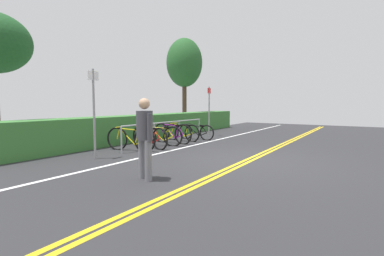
{
  "coord_description": "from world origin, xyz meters",
  "views": [
    {
      "loc": [
        -7.07,
        -2.7,
        1.5
      ],
      "look_at": [
        1.18,
        2.51,
        0.66
      ],
      "focal_mm": 26.71,
      "sensor_mm": 36.0,
      "label": 1
    }
  ],
  "objects_px": {
    "bicycle_1": "(149,137)",
    "bicycle_4": "(182,132)",
    "bicycle_3": "(172,133)",
    "bicycle_0": "(131,139)",
    "bike_rack": "(167,127)",
    "pedestrian": "(145,134)",
    "bicycle_5": "(196,132)",
    "tree_mid": "(184,63)",
    "sign_post_near": "(94,106)",
    "sign_post_far": "(209,107)",
    "bicycle_2": "(160,136)"
  },
  "relations": [
    {
      "from": "bicycle_1",
      "to": "bicycle_4",
      "type": "height_order",
      "value": "bicycle_1"
    },
    {
      "from": "bicycle_3",
      "to": "bicycle_0",
      "type": "bearing_deg",
      "value": 177.37
    },
    {
      "from": "bike_rack",
      "to": "pedestrian",
      "type": "bearing_deg",
      "value": -147.99
    },
    {
      "from": "bicycle_5",
      "to": "tree_mid",
      "type": "height_order",
      "value": "tree_mid"
    },
    {
      "from": "bicycle_3",
      "to": "pedestrian",
      "type": "height_order",
      "value": "pedestrian"
    },
    {
      "from": "bicycle_0",
      "to": "sign_post_near",
      "type": "distance_m",
      "value": 1.85
    },
    {
      "from": "sign_post_far",
      "to": "bike_rack",
      "type": "bearing_deg",
      "value": 179.94
    },
    {
      "from": "bicycle_1",
      "to": "sign_post_far",
      "type": "height_order",
      "value": "sign_post_far"
    },
    {
      "from": "bike_rack",
      "to": "bicycle_3",
      "type": "height_order",
      "value": "bike_rack"
    },
    {
      "from": "bicycle_5",
      "to": "bicycle_1",
      "type": "bearing_deg",
      "value": 177.26
    },
    {
      "from": "bicycle_5",
      "to": "sign_post_near",
      "type": "bearing_deg",
      "value": 178.3
    },
    {
      "from": "bike_rack",
      "to": "sign_post_near",
      "type": "bearing_deg",
      "value": -179.92
    },
    {
      "from": "bicycle_1",
      "to": "pedestrian",
      "type": "xyz_separation_m",
      "value": [
        -3.12,
        -2.58,
        0.55
      ]
    },
    {
      "from": "bicycle_5",
      "to": "pedestrian",
      "type": "bearing_deg",
      "value": -157.55
    },
    {
      "from": "pedestrian",
      "to": "sign_post_far",
      "type": "xyz_separation_m",
      "value": [
        7.3,
        2.59,
        0.44
      ]
    },
    {
      "from": "bicycle_0",
      "to": "bicycle_2",
      "type": "distance_m",
      "value": 1.36
    },
    {
      "from": "bicycle_3",
      "to": "sign_post_near",
      "type": "relative_size",
      "value": 0.74
    },
    {
      "from": "bicycle_0",
      "to": "pedestrian",
      "type": "xyz_separation_m",
      "value": [
        -2.4,
        -2.73,
        0.54
      ]
    },
    {
      "from": "bicycle_4",
      "to": "sign_post_near",
      "type": "relative_size",
      "value": 0.72
    },
    {
      "from": "bike_rack",
      "to": "sign_post_far",
      "type": "bearing_deg",
      "value": -0.06
    },
    {
      "from": "bicycle_0",
      "to": "bicycle_5",
      "type": "distance_m",
      "value": 3.53
    },
    {
      "from": "bicycle_0",
      "to": "bicycle_5",
      "type": "xyz_separation_m",
      "value": [
        3.52,
        -0.28,
        -0.05
      ]
    },
    {
      "from": "bicycle_0",
      "to": "bicycle_4",
      "type": "relative_size",
      "value": 1.01
    },
    {
      "from": "bicycle_0",
      "to": "bicycle_1",
      "type": "bearing_deg",
      "value": -11.75
    },
    {
      "from": "bike_rack",
      "to": "sign_post_far",
      "type": "height_order",
      "value": "sign_post_far"
    },
    {
      "from": "pedestrian",
      "to": "bicycle_3",
      "type": "bearing_deg",
      "value": 30.38
    },
    {
      "from": "tree_mid",
      "to": "bicycle_2",
      "type": "bearing_deg",
      "value": -153.34
    },
    {
      "from": "bicycle_0",
      "to": "bicycle_3",
      "type": "relative_size",
      "value": 0.98
    },
    {
      "from": "bicycle_5",
      "to": "bicycle_3",
      "type": "bearing_deg",
      "value": 172.5
    },
    {
      "from": "bicycle_0",
      "to": "bicycle_3",
      "type": "bearing_deg",
      "value": -2.63
    },
    {
      "from": "bike_rack",
      "to": "bicycle_3",
      "type": "xyz_separation_m",
      "value": [
        0.34,
        0.03,
        -0.25
      ]
    },
    {
      "from": "bicycle_2",
      "to": "sign_post_far",
      "type": "bearing_deg",
      "value": -0.88
    },
    {
      "from": "tree_mid",
      "to": "bicycle_4",
      "type": "bearing_deg",
      "value": -147.32
    },
    {
      "from": "sign_post_near",
      "to": "sign_post_far",
      "type": "height_order",
      "value": "sign_post_near"
    },
    {
      "from": "bicycle_4",
      "to": "pedestrian",
      "type": "bearing_deg",
      "value": -152.68
    },
    {
      "from": "bicycle_2",
      "to": "sign_post_near",
      "type": "bearing_deg",
      "value": -178.87
    },
    {
      "from": "bicycle_2",
      "to": "bicycle_3",
      "type": "height_order",
      "value": "bicycle_3"
    },
    {
      "from": "bicycle_1",
      "to": "bicycle_5",
      "type": "height_order",
      "value": "bicycle_1"
    },
    {
      "from": "bicycle_4",
      "to": "bicycle_5",
      "type": "bearing_deg",
      "value": -23.62
    },
    {
      "from": "pedestrian",
      "to": "bicycle_4",
      "type": "bearing_deg",
      "value": 27.32
    },
    {
      "from": "bicycle_2",
      "to": "bicycle_4",
      "type": "distance_m",
      "value": 1.52
    },
    {
      "from": "bicycle_1",
      "to": "pedestrian",
      "type": "distance_m",
      "value": 4.09
    },
    {
      "from": "bicycle_1",
      "to": "tree_mid",
      "type": "xyz_separation_m",
      "value": [
        7.08,
        3.31,
        3.53
      ]
    },
    {
      "from": "sign_post_far",
      "to": "pedestrian",
      "type": "bearing_deg",
      "value": -160.44
    },
    {
      "from": "bicycle_1",
      "to": "bicycle_4",
      "type": "distance_m",
      "value": 2.16
    },
    {
      "from": "bicycle_2",
      "to": "bike_rack",
      "type": "bearing_deg",
      "value": -7.35
    },
    {
      "from": "pedestrian",
      "to": "tree_mid",
      "type": "distance_m",
      "value": 12.15
    },
    {
      "from": "bicycle_4",
      "to": "pedestrian",
      "type": "relative_size",
      "value": 1.09
    },
    {
      "from": "bicycle_1",
      "to": "bicycle_5",
      "type": "relative_size",
      "value": 1.08
    },
    {
      "from": "bicycle_0",
      "to": "sign_post_near",
      "type": "bearing_deg",
      "value": -174.83
    }
  ]
}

